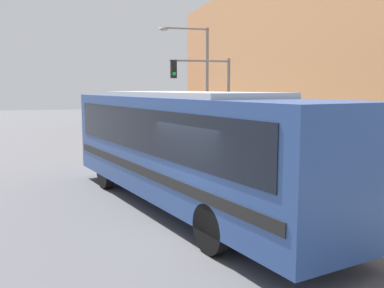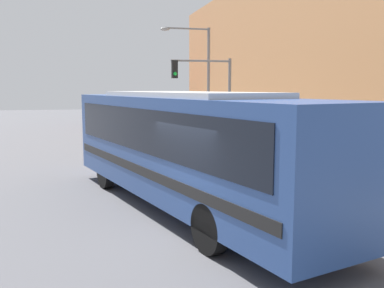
# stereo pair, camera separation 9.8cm
# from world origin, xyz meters

# --- Properties ---
(ground_plane) EXTENTS (120.00, 120.00, 0.00)m
(ground_plane) POSITION_xyz_m (0.00, 0.00, 0.00)
(ground_plane) COLOR #515156
(sidewalk) EXTENTS (3.11, 70.00, 0.17)m
(sidewalk) POSITION_xyz_m (6.05, 20.00, 0.08)
(sidewalk) COLOR gray
(sidewalk) RESTS_ON ground_plane
(building_facade) EXTENTS (6.00, 29.58, 9.88)m
(building_facade) POSITION_xyz_m (10.61, 15.79, 4.94)
(building_facade) COLOR #B27A4C
(building_facade) RESTS_ON ground_plane
(city_bus) EXTENTS (5.17, 11.33, 3.16)m
(city_bus) POSITION_xyz_m (0.11, 2.50, 1.83)
(city_bus) COLOR #2D4C8C
(city_bus) RESTS_ON ground_plane
(delivery_truck) EXTENTS (2.39, 7.10, 2.97)m
(delivery_truck) POSITION_xyz_m (2.33, 29.69, 1.62)
(delivery_truck) COLOR #B21919
(delivery_truck) RESTS_ON ground_plane
(fire_hydrant) EXTENTS (0.23, 0.32, 0.81)m
(fire_hydrant) POSITION_xyz_m (5.10, 4.59, 0.57)
(fire_hydrant) COLOR red
(fire_hydrant) RESTS_ON sidewalk
(traffic_light_pole) EXTENTS (3.28, 0.35, 4.64)m
(traffic_light_pole) POSITION_xyz_m (4.05, 13.13, 3.39)
(traffic_light_pole) COLOR slate
(traffic_light_pole) RESTS_ON sidewalk
(parking_meter) EXTENTS (0.14, 0.14, 1.26)m
(parking_meter) POSITION_xyz_m (5.10, 7.63, 1.03)
(parking_meter) COLOR slate
(parking_meter) RESTS_ON sidewalk
(street_lamp) EXTENTS (3.12, 0.28, 6.77)m
(street_lamp) POSITION_xyz_m (4.89, 17.24, 4.28)
(street_lamp) COLOR slate
(street_lamp) RESTS_ON sidewalk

